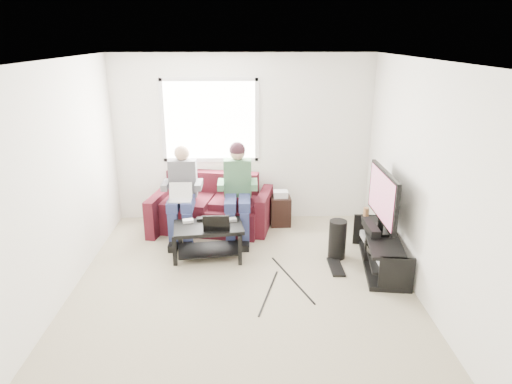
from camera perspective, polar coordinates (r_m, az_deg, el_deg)
floor at (r=5.51m, az=-1.65°, el=-11.96°), size 4.50×4.50×0.00m
ceiling at (r=4.73m, az=-1.96°, el=16.13°), size 4.50×4.50×0.00m
wall_back at (r=7.15m, az=-1.67°, el=6.59°), size 4.50×0.00×4.50m
wall_front at (r=2.92m, az=-2.12°, el=-12.82°), size 4.50×0.00×4.50m
wall_left at (r=5.38m, az=-23.63°, el=0.77°), size 0.00×4.50×4.50m
wall_right at (r=5.34m, az=20.20°, el=1.09°), size 0.00×4.50×4.50m
window at (r=7.09m, az=-5.78°, el=8.88°), size 1.48×0.04×1.28m
sofa at (r=7.04m, az=-5.49°, el=-2.13°), size 1.91×1.09×0.82m
person_left at (r=6.65m, az=-9.22°, el=0.33°), size 0.40×0.71×1.34m
person_right at (r=6.59m, az=-2.32°, el=0.93°), size 0.40×0.71×1.38m
laptop_silver at (r=6.45m, az=-9.47°, el=-0.53°), size 0.33×0.23×0.24m
coffee_table at (r=6.13m, az=-5.95°, el=-5.22°), size 0.97×0.67×0.45m
laptop_black at (r=5.95m, az=-4.93°, el=-3.44°), size 0.36×0.27×0.24m
controller_a at (r=6.21m, az=-8.49°, el=-3.59°), size 0.16×0.12×0.04m
controller_b at (r=6.25m, az=-6.78°, el=-3.38°), size 0.15×0.11×0.04m
controller_c at (r=6.19m, az=-3.12°, el=-3.47°), size 0.16×0.12×0.04m
tv_stand at (r=6.13m, az=15.28°, el=-7.21°), size 0.58×1.39×0.45m
tv at (r=5.95m, az=15.58°, el=-0.67°), size 0.12×1.10×0.81m
soundbar at (r=6.06m, az=14.18°, el=-4.34°), size 0.12×0.50×0.10m
drink_cup at (r=6.55m, az=13.60°, el=-2.41°), size 0.08×0.08×0.12m
console_white at (r=5.76m, az=16.43°, el=-8.34°), size 0.30×0.22×0.06m
console_grey at (r=6.35m, az=14.61°, el=-5.40°), size 0.34×0.26×0.08m
console_black at (r=6.05m, az=15.47°, el=-6.80°), size 0.38×0.30×0.07m
subwoofer at (r=6.20m, az=10.13°, el=-5.83°), size 0.23×0.23×0.53m
keyboard_floor at (r=6.03m, az=9.95°, el=-9.20°), size 0.16×0.48×0.03m
end_table at (r=7.15m, az=3.06°, el=-2.19°), size 0.31×0.31×0.56m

